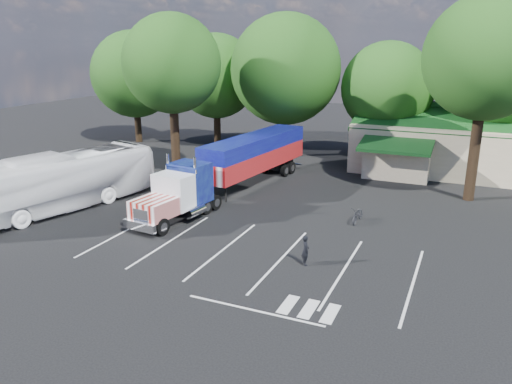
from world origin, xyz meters
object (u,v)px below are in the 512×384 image
at_px(semi_truck, 238,162).
at_px(silver_sedan, 387,164).
at_px(tour_bus, 60,182).
at_px(woman, 305,250).
at_px(bicycle, 358,214).

distance_m(semi_truck, silver_sedan, 13.62).
xyz_separation_m(semi_truck, silver_sedan, (8.90, 10.19, -1.56)).
bearing_deg(tour_bus, woman, 9.09).
distance_m(semi_truck, tour_bus, 11.91).
distance_m(woman, bicycle, 7.08).
distance_m(woman, silver_sedan, 20.01).
xyz_separation_m(bicycle, tour_bus, (-18.12, -5.30, 1.34)).
xyz_separation_m(tour_bus, silver_sedan, (17.62, 18.30, -1.18)).
bearing_deg(semi_truck, woman, -42.42).
distance_m(tour_bus, silver_sedan, 25.43).
height_order(woman, bicycle, woman).
relative_size(bicycle, silver_sedan, 0.47).
bearing_deg(bicycle, silver_sedan, 95.53).
bearing_deg(tour_bus, silver_sedan, 60.85).
bearing_deg(silver_sedan, tour_bus, 147.11).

